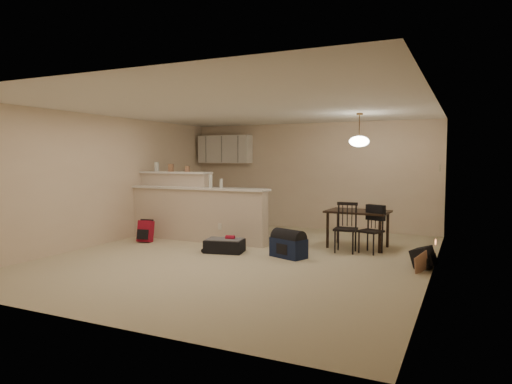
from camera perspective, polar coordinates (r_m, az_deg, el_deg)
The scene contains 19 objects.
room at distance 7.70m, azimuth -1.54°, elevation 1.12°, with size 7.00×7.02×2.50m.
breakfast_bar at distance 9.48m, azimuth -8.39°, elevation -2.24°, with size 3.08×0.58×1.39m.
upper_cabinets at distance 11.66m, azimuth -3.90°, elevation 5.34°, with size 1.40×0.34×0.70m, color white.
kitchen_counter at distance 11.51m, azimuth -3.31°, elevation -1.87°, with size 1.80×0.60×0.90m, color white.
thermostat at distance 8.44m, azimuth 21.98°, elevation 2.78°, with size 0.02×0.12×0.12m, color beige.
jar at distance 10.07m, azimuth -12.32°, elevation 3.11°, with size 0.10×0.10×0.20m, color silver.
cereal_box at distance 9.84m, azimuth -10.58°, elevation 3.00°, with size 0.10×0.07×0.16m, color #A57555.
small_box at distance 9.61m, azimuth -8.58°, elevation 2.87°, with size 0.08×0.06×0.12m, color #A57555.
bottle_a at distance 9.06m, azimuth -5.70°, elevation 1.37°, with size 0.07×0.07×0.26m, color silver.
bottle_b at distance 8.94m, azimuth -4.38°, elevation 1.08°, with size 0.06×0.06×0.18m, color silver.
dining_table at distance 8.72m, azimuth 12.62°, elevation -2.83°, with size 1.16×0.82×0.70m.
pendant_lamp at distance 8.66m, azimuth 12.77°, elevation 6.25°, with size 0.36×0.36×0.62m.
dining_chair_near at distance 8.25m, azimuth 11.13°, elevation -4.40°, with size 0.39×0.37×0.88m, color black, non-canonical shape.
dining_chair_far at distance 8.28m, azimuth 14.14°, elevation -4.61°, with size 0.36×0.35×0.83m, color black, non-canonical shape.
suitcase at distance 8.19m, azimuth -3.94°, elevation -6.74°, with size 0.67×0.43×0.23m, color black.
red_backpack at distance 9.41m, azimuth -13.64°, elevation -4.80°, with size 0.28×0.18×0.42m, color maroon.
navy_duffel at distance 7.76m, azimuth 4.09°, elevation -6.97°, with size 0.60×0.33×0.33m, color #121C39.
black_daypack at distance 7.49m, azimuth 20.18°, elevation -7.70°, with size 0.35×0.24×0.31m, color black.
cardboard_sheet at distance 7.17m, azimuth 19.94°, elevation -8.35°, with size 0.36×0.02×0.27m, color #A57555.
Camera 1 is at (3.45, -6.87, 1.66)m, focal length 32.00 mm.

